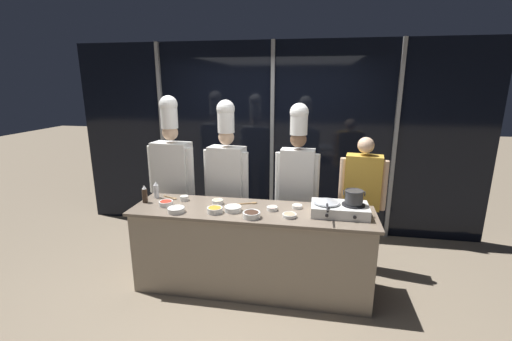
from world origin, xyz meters
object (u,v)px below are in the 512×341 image
Objects in this scene: prep_bowl_mushrooms at (289,215)px; prep_bowl_shrimp at (272,208)px; portable_stove at (340,209)px; prep_bowl_soy_glaze at (251,214)px; chef_head at (172,168)px; prep_bowl_chili_flakes at (166,203)px; prep_bowl_chicken at (297,206)px; stock_pot at (354,197)px; prep_bowl_ginger at (218,201)px; squeeze_bottle_clear at (156,190)px; person_guest at (362,191)px; prep_bowl_carrots at (215,210)px; prep_bowl_onion at (176,209)px; chef_line at (297,172)px; serving_spoon_slotted at (251,203)px; squeeze_bottle_soy at (145,194)px; serving_spoon_solid at (172,198)px; chef_sous at (227,171)px; frying_pan at (327,201)px; prep_bowl_noodles at (184,198)px; prep_bowl_garlic at (233,208)px.

prep_bowl_shrimp is (-0.19, 0.15, 0.00)m from prep_bowl_mushrooms.
prep_bowl_soy_glaze is at bearing -164.48° from portable_stove.
prep_bowl_chili_flakes is at bearing 112.74° from chef_head.
prep_bowl_chili_flakes reaches higher than prep_bowl_chicken.
stock_pot reaches higher than prep_bowl_ginger.
person_guest is at bearing 11.11° from squeeze_bottle_clear.
prep_bowl_carrots is 0.92× the size of prep_bowl_onion.
prep_bowl_carrots is 0.39m from prep_bowl_soy_glaze.
prep_bowl_carrots is 1.11m from chef_line.
serving_spoon_slotted is at bearing 45.96° from prep_bowl_carrots.
serving_spoon_slotted is at bearing 170.85° from portable_stove.
prep_bowl_chili_flakes is at bearing -177.83° from stock_pot.
prep_bowl_onion is 0.93m from chef_head.
chef_head reaches higher than prep_bowl_onion.
stock_pot is 1.36× the size of prep_bowl_chili_flakes.
squeeze_bottle_soy is 1.13× the size of prep_bowl_soy_glaze.
squeeze_bottle_clear is 0.20m from serving_spoon_solid.
prep_bowl_chili_flakes is at bearing -82.98° from serving_spoon_solid.
stock_pot is 0.63m from person_guest.
squeeze_bottle_clear is at bearing 173.37° from prep_bowl_shrimp.
prep_bowl_carrots is 1.10m from chef_head.
portable_stove is 1.43m from chef_sous.
serving_spoon_slotted is (-0.91, 0.15, -0.05)m from portable_stove.
frying_pan is 1.31m from chef_sous.
prep_bowl_noodles is at bearing 22.25° from person_guest.
prep_bowl_onion is at bearing 32.05° from person_guest.
prep_bowl_ginger is at bearing 150.28° from chef_head.
chef_line is at bearing 21.97° from prep_bowl_noodles.
chef_sous is at bearing 69.21° from prep_bowl_onion.
prep_bowl_noodles reaches higher than prep_bowl_shrimp.
portable_stove reaches higher than prep_bowl_ginger.
prep_bowl_soy_glaze is 0.94m from chef_line.
chef_head reaches higher than squeeze_bottle_clear.
squeeze_bottle_soy is 0.28m from prep_bowl_chili_flakes.
prep_bowl_garlic reaches higher than prep_bowl_mushrooms.
prep_bowl_carrots is at bearing -172.76° from stock_pot.
squeeze_bottle_clear is at bearing 19.47° from person_guest.
prep_bowl_soy_glaze reaches higher than serving_spoon_solid.
person_guest is at bearing 14.71° from squeeze_bottle_soy.
prep_bowl_chili_flakes is 0.96m from prep_bowl_soy_glaze.
portable_stove is at bearing 0.39° from prep_bowl_shrimp.
serving_spoon_slotted is (-0.08, 0.38, -0.03)m from prep_bowl_soy_glaze.
prep_bowl_carrots is at bearing -79.93° from prep_bowl_ginger.
chef_line is (0.21, 0.61, 0.23)m from prep_bowl_shrimp.
squeeze_bottle_clear is 0.55m from prep_bowl_onion.
serving_spoon_slotted is (1.14, 0.16, -0.09)m from squeeze_bottle_soy.
squeeze_bottle_soy is 1.83× the size of prep_bowl_chicken.
squeeze_bottle_soy is at bearing -179.60° from prep_bowl_shrimp.
stock_pot is 2.17× the size of prep_bowl_noodles.
prep_bowl_soy_glaze is 1.00× the size of prep_bowl_garlic.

